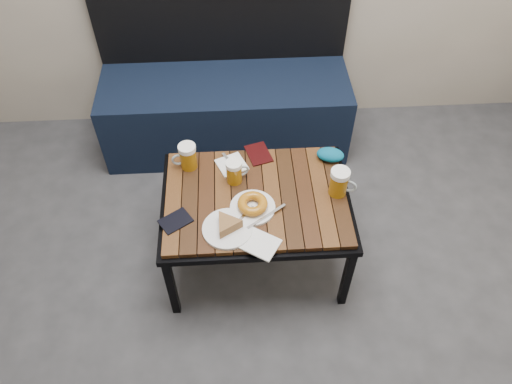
{
  "coord_description": "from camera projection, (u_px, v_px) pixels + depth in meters",
  "views": [
    {
      "loc": [
        0.03,
        -0.54,
        2.15
      ],
      "look_at": [
        0.12,
        0.88,
        0.5
      ],
      "focal_mm": 35.0,
      "sensor_mm": 36.0,
      "label": 1
    }
  ],
  "objects": [
    {
      "name": "plate_pie",
      "position": [
        227.0,
        226.0,
        2.06
      ],
      "size": [
        0.21,
        0.21,
        0.06
      ],
      "color": "white",
      "rests_on": "cafe_table"
    },
    {
      "name": "beer_mug_centre",
      "position": [
        235.0,
        171.0,
        2.21
      ],
      "size": [
        0.11,
        0.09,
        0.12
      ],
      "rotation": [
        0.0,
        0.0,
        0.35
      ],
      "color": "#97600C",
      "rests_on": "cafe_table"
    },
    {
      "name": "passport_navy",
      "position": [
        176.0,
        221.0,
        2.1
      ],
      "size": [
        0.16,
        0.15,
        0.01
      ],
      "primitive_type": "cube",
      "rotation": [
        0.0,
        0.0,
        -0.99
      ],
      "color": "black",
      "rests_on": "cafe_table"
    },
    {
      "name": "plate_bagel",
      "position": [
        253.0,
        206.0,
        2.13
      ],
      "size": [
        0.24,
        0.22,
        0.05
      ],
      "color": "white",
      "rests_on": "cafe_table"
    },
    {
      "name": "knit_pouch",
      "position": [
        330.0,
        155.0,
        2.32
      ],
      "size": [
        0.15,
        0.11,
        0.06
      ],
      "primitive_type": "ellipsoid",
      "rotation": [
        0.0,
        0.0,
        -0.27
      ],
      "color": "#054F82",
      "rests_on": "cafe_table"
    },
    {
      "name": "napkin_left",
      "position": [
        232.0,
        165.0,
        2.31
      ],
      "size": [
        0.16,
        0.16,
        0.01
      ],
      "rotation": [
        0.0,
        0.0,
        0.4
      ],
      "color": "white",
      "rests_on": "cafe_table"
    },
    {
      "name": "beer_mug_left",
      "position": [
        187.0,
        156.0,
        2.26
      ],
      "size": [
        0.12,
        0.09,
        0.13
      ],
      "rotation": [
        0.0,
        0.0,
        3.29
      ],
      "color": "#97600C",
      "rests_on": "cafe_table"
    },
    {
      "name": "cafe_table",
      "position": [
        256.0,
        203.0,
        2.23
      ],
      "size": [
        0.84,
        0.62,
        0.47
      ],
      "color": "black",
      "rests_on": "ground"
    },
    {
      "name": "bench",
      "position": [
        226.0,
        104.0,
        2.92
      ],
      "size": [
        1.4,
        0.5,
        0.95
      ],
      "color": "black",
      "rests_on": "ground"
    },
    {
      "name": "passport_burgundy",
      "position": [
        259.0,
        154.0,
        2.36
      ],
      "size": [
        0.14,
        0.16,
        0.01
      ],
      "primitive_type": "cube",
      "rotation": [
        0.0,
        0.0,
        0.28
      ],
      "color": "black",
      "rests_on": "cafe_table"
    },
    {
      "name": "napkin_right",
      "position": [
        260.0,
        244.0,
        2.02
      ],
      "size": [
        0.18,
        0.18,
        0.01
      ],
      "rotation": [
        0.0,
        0.0,
        -0.57
      ],
      "color": "white",
      "rests_on": "cafe_table"
    },
    {
      "name": "beer_mug_right",
      "position": [
        340.0,
        182.0,
        2.16
      ],
      "size": [
        0.13,
        0.1,
        0.13
      ],
      "rotation": [
        0.0,
        0.0,
        -0.36
      ],
      "color": "#97600C",
      "rests_on": "cafe_table"
    }
  ]
}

